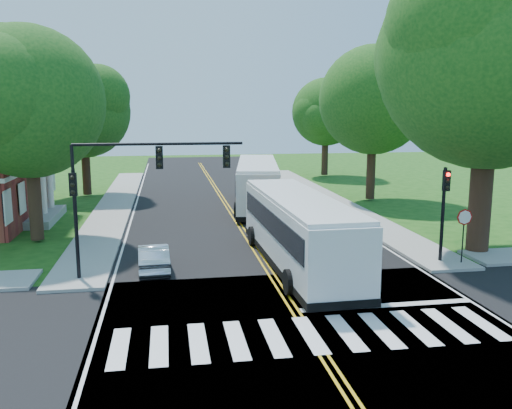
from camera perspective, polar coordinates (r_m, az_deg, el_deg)
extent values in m
plane|color=#154611|center=(18.47, 5.31, -12.90)|extent=(140.00, 140.00, 0.00)
cube|color=black|center=(35.45, -2.08, -1.67)|extent=(14.00, 96.00, 0.01)
cube|color=black|center=(18.47, 5.31, -12.88)|extent=(60.00, 12.00, 0.01)
cube|color=gold|center=(39.34, -2.83, -0.49)|extent=(0.36, 70.00, 0.01)
cube|color=silver|center=(39.17, -12.76, -0.78)|extent=(0.12, 70.00, 0.01)
cube|color=silver|center=(40.67, 6.73, -0.20)|extent=(0.12, 70.00, 0.01)
cube|color=silver|center=(18.02, 5.73, -13.46)|extent=(12.60, 3.00, 0.01)
cube|color=silver|center=(20.96, 13.62, -10.26)|extent=(6.60, 0.40, 0.01)
cube|color=gray|center=(42.22, -14.57, 0.00)|extent=(2.60, 40.00, 0.15)
cube|color=gray|center=(43.92, 7.53, 0.62)|extent=(2.60, 40.00, 0.15)
cylinder|color=black|center=(29.17, 22.60, 1.30)|extent=(1.10, 1.10, 6.00)
sphere|color=#376A1F|center=(29.00, 23.48, 14.12)|extent=(10.80, 10.80, 10.80)
cylinder|color=black|center=(31.59, -22.28, 0.83)|extent=(0.70, 0.70, 4.80)
sphere|color=#376A1F|center=(31.25, -22.89, 9.92)|extent=(8.00, 8.00, 8.00)
cylinder|color=black|center=(47.15, -17.44, 3.67)|extent=(0.70, 0.70, 4.40)
sphere|color=#376A1F|center=(46.90, -17.75, 9.35)|extent=(7.60, 7.60, 7.60)
cylinder|color=black|center=(43.69, 12.02, 3.84)|extent=(0.70, 0.70, 5.00)
sphere|color=#376A1F|center=(43.46, 12.27, 10.71)|extent=(8.40, 8.40, 8.40)
cylinder|color=black|center=(59.11, 7.26, 5.25)|extent=(0.70, 0.70, 4.40)
sphere|color=#376A1F|center=(58.92, 7.36, 9.65)|extent=(7.20, 7.20, 7.20)
cube|color=silver|center=(37.40, -21.82, 5.04)|extent=(1.40, 6.00, 0.45)
cube|color=gray|center=(37.93, -21.41, -1.21)|extent=(1.80, 6.00, 0.50)
cylinder|color=silver|center=(35.52, -22.32, 1.04)|extent=(0.50, 0.50, 4.20)
cylinder|color=silver|center=(37.64, -21.59, 1.55)|extent=(0.50, 0.50, 4.20)
cylinder|color=silver|center=(39.77, -20.94, 2.01)|extent=(0.50, 0.50, 4.20)
cylinder|color=black|center=(23.72, -18.42, -2.01)|extent=(0.16, 0.16, 4.60)
cube|color=black|center=(23.29, -18.70, 2.01)|extent=(0.30, 0.22, 0.95)
sphere|color=black|center=(23.12, -18.80, 2.70)|extent=(0.18, 0.18, 0.18)
cylinder|color=black|center=(22.98, -10.18, 6.29)|extent=(7.00, 0.12, 0.12)
cube|color=black|center=(22.87, -10.14, 4.90)|extent=(0.30, 0.22, 0.95)
cube|color=black|center=(23.01, -3.12, 5.07)|extent=(0.30, 0.22, 0.95)
cylinder|color=black|center=(26.62, 19.06, -0.99)|extent=(0.16, 0.16, 4.40)
cube|color=black|center=(26.24, 19.41, 2.38)|extent=(0.30, 0.22, 0.95)
sphere|color=#FF0A05|center=(26.09, 19.59, 2.99)|extent=(0.18, 0.18, 0.18)
cylinder|color=black|center=(26.81, 20.94, -3.44)|extent=(0.06, 0.06, 2.20)
cylinder|color=#A50A07|center=(26.57, 21.11, -1.25)|extent=(0.76, 0.04, 0.76)
cube|color=silver|center=(24.98, 4.46, -2.80)|extent=(2.99, 12.54, 2.91)
cube|color=black|center=(24.87, 4.47, -1.61)|extent=(3.04, 11.67, 1.01)
cube|color=black|center=(30.91, 1.41, 0.41)|extent=(2.59, 0.16, 1.69)
cube|color=orange|center=(30.77, 1.41, 2.16)|extent=(1.80, 0.14, 0.34)
cube|color=black|center=(25.30, 4.42, -5.65)|extent=(3.05, 12.65, 0.32)
cube|color=silver|center=(24.69, 4.50, 0.63)|extent=(2.93, 12.17, 0.23)
cylinder|color=black|center=(29.47, 4.90, -3.08)|extent=(0.36, 1.02, 1.02)
cylinder|color=black|center=(28.86, -0.37, -3.33)|extent=(0.36, 1.02, 1.02)
cylinder|color=black|center=(22.21, 10.48, -7.61)|extent=(0.36, 1.02, 1.02)
cylinder|color=black|center=(21.39, 3.52, -8.14)|extent=(0.36, 1.02, 1.02)
cube|color=silver|center=(39.98, 0.13, 2.14)|extent=(4.77, 13.13, 3.00)
cube|color=black|center=(39.91, 0.13, 2.91)|extent=(4.70, 12.26, 1.04)
cube|color=black|center=(46.36, 0.07, 3.70)|extent=(2.65, 0.52, 1.74)
cube|color=orange|center=(46.27, 0.07, 4.91)|extent=(1.84, 0.39, 0.35)
cube|color=black|center=(40.19, 0.13, 0.26)|extent=(4.84, 13.24, 0.33)
cube|color=silver|center=(39.80, 0.13, 4.36)|extent=(4.66, 12.74, 0.24)
cylinder|color=black|center=(44.39, 1.92, 1.40)|extent=(0.51, 1.09, 1.05)
cylinder|color=black|center=(44.37, -1.74, 1.39)|extent=(0.51, 1.09, 1.05)
cylinder|color=black|center=(36.34, 2.42, -0.53)|extent=(0.51, 1.09, 1.05)
cylinder|color=black|center=(36.31, -2.05, -0.54)|extent=(0.51, 1.09, 1.05)
imported|color=silver|center=(24.70, -10.73, -5.53)|extent=(1.51, 3.84, 1.25)
imported|color=#A9ACB0|center=(31.68, 8.18, -1.92)|extent=(2.24, 4.84, 1.35)
imported|color=black|center=(35.91, 7.39, -0.49)|extent=(2.50, 4.85, 1.35)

